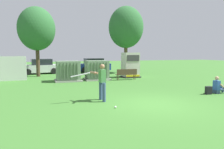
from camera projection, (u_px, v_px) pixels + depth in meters
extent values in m
plane|color=#3D752D|center=(156.00, 104.00, 8.82)|extent=(96.00, 96.00, 0.00)
cube|color=#9E9B93|center=(68.00, 80.00, 16.18)|extent=(2.10, 1.70, 0.12)
cube|color=slate|center=(68.00, 70.00, 16.10)|extent=(1.80, 1.40, 1.50)
cube|color=#5B7056|center=(61.00, 71.00, 15.17)|extent=(0.06, 0.12, 1.27)
cube|color=#5B7056|center=(64.00, 71.00, 15.26)|extent=(0.06, 0.12, 1.27)
cube|color=#5B7056|center=(68.00, 71.00, 15.34)|extent=(0.06, 0.12, 1.27)
cube|color=#5B7056|center=(71.00, 71.00, 15.42)|extent=(0.06, 0.12, 1.27)
cube|color=#5B7056|center=(74.00, 71.00, 15.51)|extent=(0.06, 0.12, 1.27)
cube|color=#5B7056|center=(78.00, 71.00, 15.59)|extent=(0.06, 0.12, 1.27)
cube|color=#9E9B93|center=(97.00, 79.00, 17.01)|extent=(2.10, 1.70, 0.12)
cube|color=slate|center=(97.00, 69.00, 16.92)|extent=(1.80, 1.40, 1.50)
cube|color=#5B7056|center=(92.00, 70.00, 16.00)|extent=(0.06, 0.12, 1.27)
cube|color=#5B7056|center=(95.00, 70.00, 16.08)|extent=(0.06, 0.12, 1.27)
cube|color=#5B7056|center=(98.00, 70.00, 16.17)|extent=(0.06, 0.12, 1.27)
cube|color=#5B7056|center=(101.00, 70.00, 16.25)|extent=(0.06, 0.12, 1.27)
cube|color=#5B7056|center=(104.00, 70.00, 16.34)|extent=(0.06, 0.12, 1.27)
cube|color=#5B7056|center=(107.00, 70.00, 16.42)|extent=(0.06, 0.12, 1.27)
cube|color=#262626|center=(130.00, 77.00, 18.75)|extent=(1.60, 1.40, 0.10)
cube|color=beige|center=(130.00, 64.00, 18.63)|extent=(1.40, 1.20, 2.20)
cube|color=#383838|center=(133.00, 58.00, 17.98)|extent=(1.19, 0.04, 0.55)
cube|color=yellow|center=(133.00, 76.00, 18.15)|extent=(1.33, 0.04, 0.16)
cube|color=#4C3828|center=(126.00, 74.00, 16.95)|extent=(1.81, 0.45, 0.05)
cube|color=#4C3828|center=(127.00, 72.00, 16.76)|extent=(1.80, 0.09, 0.44)
cylinder|color=#4C3828|center=(117.00, 77.00, 16.88)|extent=(0.06, 0.06, 0.42)
cylinder|color=#4C3828|center=(134.00, 77.00, 17.34)|extent=(0.06, 0.06, 0.42)
cylinder|color=#4C3828|center=(118.00, 78.00, 16.62)|extent=(0.06, 0.06, 0.42)
cylinder|color=#4C3828|center=(135.00, 77.00, 17.08)|extent=(0.06, 0.06, 0.42)
cylinder|color=#384C75|center=(104.00, 92.00, 9.25)|extent=(0.16, 0.16, 0.88)
cylinder|color=#384C75|center=(101.00, 91.00, 9.69)|extent=(0.16, 0.16, 0.88)
cube|color=#4C8C4C|center=(102.00, 76.00, 9.39)|extent=(0.26, 0.41, 0.60)
sphere|color=#9E7051|center=(102.00, 67.00, 9.34)|extent=(0.23, 0.23, 0.23)
cylinder|color=#9E7051|center=(95.00, 73.00, 9.15)|extent=(0.24, 0.54, 0.09)
cylinder|color=#9E7051|center=(94.00, 73.00, 9.32)|extent=(0.29, 0.53, 0.09)
cylinder|color=#B2B2B7|center=(80.00, 75.00, 8.99)|extent=(0.85, 0.10, 0.21)
sphere|color=#B2B2B7|center=(89.00, 73.00, 9.14)|extent=(0.08, 0.08, 0.08)
sphere|color=white|center=(115.00, 107.00, 8.22)|extent=(0.09, 0.09, 0.09)
cube|color=#384C75|center=(216.00, 91.00, 11.26)|extent=(0.26, 0.36, 0.20)
cube|color=#3359B2|center=(217.00, 85.00, 11.22)|extent=(0.24, 0.37, 0.52)
sphere|color=tan|center=(217.00, 78.00, 11.18)|extent=(0.22, 0.22, 0.22)
cylinder|color=#384C75|center=(218.00, 89.00, 11.40)|extent=(0.46, 0.16, 0.13)
cylinder|color=#384C75|center=(222.00, 89.00, 11.46)|extent=(0.30, 0.14, 0.46)
cylinder|color=#384C75|center=(221.00, 90.00, 11.21)|extent=(0.46, 0.16, 0.13)
cylinder|color=#384C75|center=(224.00, 89.00, 11.27)|extent=(0.30, 0.14, 0.46)
cylinder|color=tan|center=(217.00, 85.00, 11.50)|extent=(0.42, 0.11, 0.32)
cylinder|color=tan|center=(223.00, 86.00, 11.06)|extent=(0.42, 0.11, 0.32)
cube|color=black|center=(208.00, 90.00, 10.96)|extent=(0.34, 0.24, 0.44)
cube|color=black|center=(207.00, 91.00, 11.09)|extent=(0.23, 0.09, 0.22)
cylinder|color=#4C3828|center=(38.00, 62.00, 19.28)|extent=(0.34, 0.34, 2.80)
ellipsoid|color=#2D6633|center=(37.00, 29.00, 18.95)|extent=(3.45, 3.45, 4.09)
cylinder|color=brown|center=(126.00, 59.00, 22.87)|extent=(0.39, 0.39, 3.17)
ellipsoid|color=#2D6633|center=(126.00, 27.00, 22.49)|extent=(3.90, 3.90, 4.63)
cube|color=silver|center=(40.00, 68.00, 21.88)|extent=(4.36, 2.14, 0.80)
cube|color=#262B33|center=(42.00, 62.00, 21.87)|extent=(2.25, 1.77, 0.64)
cylinder|color=black|center=(28.00, 72.00, 20.59)|extent=(0.66, 0.29, 0.64)
cylinder|color=black|center=(27.00, 71.00, 22.12)|extent=(0.66, 0.29, 0.64)
cylinder|color=black|center=(54.00, 71.00, 21.70)|extent=(0.66, 0.29, 0.64)
cylinder|color=black|center=(51.00, 70.00, 23.23)|extent=(0.66, 0.29, 0.64)
cube|color=navy|center=(93.00, 67.00, 24.48)|extent=(4.33, 2.04, 0.80)
cube|color=#262B33|center=(94.00, 61.00, 24.47)|extent=(2.22, 1.73, 0.64)
cylinder|color=black|center=(84.00, 70.00, 23.21)|extent=(0.66, 0.27, 0.64)
cylinder|color=black|center=(80.00, 69.00, 24.75)|extent=(0.66, 0.27, 0.64)
cylinder|color=black|center=(105.00, 69.00, 24.27)|extent=(0.66, 0.27, 0.64)
cylinder|color=black|center=(100.00, 68.00, 25.81)|extent=(0.66, 0.27, 0.64)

